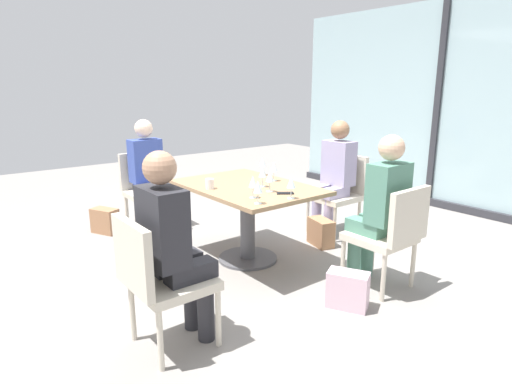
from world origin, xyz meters
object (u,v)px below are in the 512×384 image
object	(u,v)px
handbag_2	(348,290)
chair_near_window	(340,189)
chair_front_right	(158,276)
cell_phone_on_table	(285,193)
coffee_cup	(210,184)
handbag_0	(321,232)
person_far_right	(381,204)
wine_glass_5	(291,183)
person_near_window	(334,173)
wine_glass_3	(270,177)
dining_table_main	(248,203)
wine_glass_2	(274,167)
chair_side_end	(145,186)
wine_glass_4	(253,182)
handbag_1	(105,221)
wine_glass_0	(263,172)
chair_far_right	(391,232)
person_side_end	(148,170)
wine_glass_1	(263,162)
wine_glass_6	(258,187)
person_front_right	(173,240)

from	to	relation	value
handbag_2	chair_near_window	bearing A→B (deg)	105.69
chair_front_right	cell_phone_on_table	bearing A→B (deg)	104.70
coffee_cup	handbag_0	world-z (taller)	coffee_cup
person_far_right	wine_glass_5	bearing A→B (deg)	-132.76
person_near_window	wine_glass_3	bearing A→B (deg)	-75.03
dining_table_main	wine_glass_2	world-z (taller)	wine_glass_2
person_near_window	chair_side_end	bearing A→B (deg)	-134.27
wine_glass_5	wine_glass_4	bearing A→B (deg)	-132.15
handbag_1	wine_glass_5	bearing A→B (deg)	-5.94
wine_glass_3	wine_glass_0	bearing A→B (deg)	159.44
chair_front_right	person_far_right	world-z (taller)	person_far_right
chair_far_right	handbag_0	bearing A→B (deg)	163.14
wine_glass_2	handbag_0	xyz separation A→B (m)	(0.16, 0.52, -0.72)
wine_glass_3	chair_near_window	bearing A→B (deg)	103.76
chair_side_end	handbag_1	world-z (taller)	chair_side_end
dining_table_main	chair_side_end	xyz separation A→B (m)	(-1.49, -0.34, -0.06)
chair_near_window	person_far_right	bearing A→B (deg)	-35.73
handbag_1	handbag_2	size ratio (longest dim) A/B	1.00
chair_near_window	person_side_end	size ratio (longest dim) A/B	0.69
dining_table_main	handbag_2	bearing A→B (deg)	1.52
chair_side_end	handbag_2	size ratio (longest dim) A/B	2.90
wine_glass_4	cell_phone_on_table	bearing A→B (deg)	79.62
chair_near_window	handbag_0	size ratio (longest dim) A/B	2.90
person_far_right	wine_glass_0	xyz separation A→B (m)	(-0.95, -0.44, 0.16)
wine_glass_0	wine_glass_5	size ratio (longest dim) A/B	1.00
wine_glass_5	wine_glass_3	bearing A→B (deg)	177.04
chair_side_end	dining_table_main	bearing A→B (deg)	12.92
wine_glass_1	handbag_0	size ratio (longest dim) A/B	0.62
handbag_1	wine_glass_0	bearing A→B (deg)	0.97
chair_front_right	person_side_end	world-z (taller)	person_side_end
person_far_right	wine_glass_3	size ratio (longest dim) A/B	6.81
wine_glass_2	wine_glass_3	xyz separation A→B (m)	(0.31, -0.31, 0.00)
wine_glass_6	handbag_1	distance (m)	2.34
coffee_cup	handbag_0	size ratio (longest dim) A/B	0.30
wine_glass_1	chair_far_right	bearing A→B (deg)	4.51
wine_glass_2	chair_far_right	bearing A→B (deg)	9.83
wine_glass_2	chair_side_end	bearing A→B (deg)	-156.62
person_side_end	handbag_2	world-z (taller)	person_side_end
chair_side_end	wine_glass_3	world-z (taller)	wine_glass_3
person_front_right	wine_glass_5	world-z (taller)	person_front_right
chair_side_end	handbag_1	distance (m)	0.59
chair_far_right	person_side_end	size ratio (longest dim) A/B	0.69
chair_front_right	wine_glass_0	bearing A→B (deg)	116.19
person_far_right	coffee_cup	distance (m)	1.47
wine_glass_2	dining_table_main	bearing A→B (deg)	-92.23
coffee_cup	person_far_right	bearing A→B (deg)	36.00
person_far_right	wine_glass_3	world-z (taller)	person_far_right
person_near_window	wine_glass_2	distance (m)	0.89
person_near_window	handbag_1	xyz separation A→B (m)	(-1.61, -1.98, -0.56)
person_far_right	wine_glass_2	world-z (taller)	person_far_right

